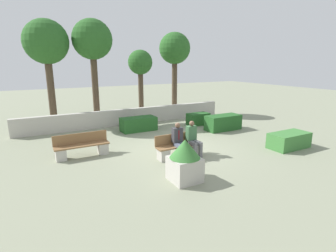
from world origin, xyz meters
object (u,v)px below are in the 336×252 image
at_px(person_seated_woman, 193,137).
at_px(tree_center_left, 92,42).
at_px(planter_corner_left, 185,160).
at_px(tree_leftmost, 46,44).
at_px(tree_center_right, 140,65).
at_px(bench_left_side, 82,148).
at_px(tree_rightmost, 175,50).
at_px(person_seated_man, 179,139).
at_px(bench_front, 179,148).

height_order(person_seated_woman, tree_center_left, tree_center_left).
height_order(person_seated_woman, planter_corner_left, person_seated_woman).
distance_m(person_seated_woman, tree_leftmost, 9.34).
bearing_deg(person_seated_woman, planter_corner_left, -130.35).
bearing_deg(tree_center_left, tree_center_right, -1.48).
xyz_separation_m(bench_left_side, person_seated_woman, (3.73, -1.93, 0.40)).
height_order(tree_center_left, tree_rightmost, tree_center_left).
distance_m(person_seated_man, planter_corner_left, 1.90).
bearing_deg(tree_center_right, tree_leftmost, 177.32).
relative_size(bench_front, tree_center_right, 0.42).
relative_size(tree_center_right, tree_rightmost, 0.78).
height_order(person_seated_man, tree_rightmost, tree_rightmost).
height_order(bench_front, tree_center_left, tree_center_left).
height_order(tree_center_left, tree_center_right, tree_center_left).
bearing_deg(tree_center_left, tree_leftmost, 175.89).
relative_size(person_seated_man, person_seated_woman, 1.00).
xyz_separation_m(planter_corner_left, tree_center_right, (2.44, 9.00, 2.66)).
bearing_deg(person_seated_man, tree_center_right, 77.53).
distance_m(bench_front, person_seated_man, 0.44).
bearing_deg(person_seated_man, tree_rightmost, 60.97).
relative_size(bench_front, person_seated_woman, 1.33).
bearing_deg(bench_front, tree_center_left, 99.79).
bearing_deg(bench_left_side, tree_rightmost, 26.25).
bearing_deg(planter_corner_left, tree_center_left, 92.20).
height_order(tree_center_right, tree_rightmost, tree_rightmost).
bearing_deg(tree_center_left, bench_front, -80.21).
bearing_deg(person_seated_woman, bench_front, 165.61).
height_order(bench_left_side, tree_rightmost, tree_rightmost).
bearing_deg(tree_rightmost, bench_left_side, -142.03).
relative_size(tree_leftmost, tree_center_left, 0.97).
distance_m(bench_left_side, tree_leftmost, 6.93).
distance_m(bench_front, tree_leftmost, 9.17).
xyz_separation_m(person_seated_man, tree_rightmost, (4.27, 7.69, 3.52)).
xyz_separation_m(bench_front, bench_left_side, (-3.18, 1.79, 0.01)).
xyz_separation_m(person_seated_woman, tree_center_right, (0.99, 7.29, 2.59)).
bearing_deg(tree_center_right, person_seated_man, -102.47).
bearing_deg(tree_center_right, bench_front, -102.19).
height_order(bench_left_side, tree_leftmost, tree_leftmost).
height_order(bench_front, tree_rightmost, tree_rightmost).
distance_m(person_seated_man, tree_rightmost, 9.48).
xyz_separation_m(person_seated_woman, planter_corner_left, (-1.45, -1.71, -0.07)).
xyz_separation_m(person_seated_woman, tree_rightmost, (3.65, 7.69, 3.53)).
height_order(bench_front, tree_leftmost, tree_leftmost).
bearing_deg(tree_leftmost, bench_front, -64.18).
relative_size(bench_front, bench_left_side, 0.89).
xyz_separation_m(planter_corner_left, tree_rightmost, (5.10, 9.40, 3.60)).
distance_m(tree_leftmost, tree_center_right, 5.24).
xyz_separation_m(tree_leftmost, tree_center_left, (2.33, -0.17, 0.18)).
relative_size(bench_left_side, tree_leftmost, 0.35).
distance_m(tree_center_right, tree_rightmost, 2.85).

